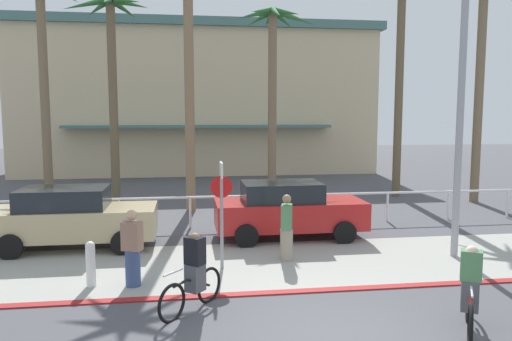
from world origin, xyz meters
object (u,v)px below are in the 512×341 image
at_px(cyclist_red_1, 470,291).
at_px(palm_tree_4, 273,57).
at_px(bollard_0, 91,264).
at_px(pedestrian_1, 132,252).
at_px(cyclist_black_0, 194,274).
at_px(palm_tree_5, 401,45).
at_px(car_tan_1, 72,217).
at_px(streetlight_curb, 467,90).
at_px(stop_sign_bike_lane, 222,200).
at_px(pedestrian_0, 287,230).
at_px(palm_tree_3, 189,18).
at_px(palm_tree_6, 482,39).
at_px(car_red_2, 288,209).
at_px(palm_tree_1, 42,37).
at_px(palm_tree_2, 111,49).

bearing_deg(cyclist_red_1, palm_tree_4, 94.59).
bearing_deg(bollard_0, palm_tree_4, 60.29).
distance_m(palm_tree_4, pedestrian_1, 12.39).
relative_size(bollard_0, cyclist_black_0, 0.67).
height_order(palm_tree_5, cyclist_red_1, palm_tree_5).
distance_m(car_tan_1, cyclist_black_0, 5.83).
relative_size(streetlight_curb, cyclist_black_0, 5.00).
bearing_deg(car_tan_1, stop_sign_bike_lane, -31.52).
distance_m(pedestrian_0, pedestrian_1, 3.89).
distance_m(palm_tree_3, pedestrian_0, 9.75).
bearing_deg(palm_tree_6, palm_tree_5, 142.91).
height_order(car_tan_1, car_red_2, same).
bearing_deg(car_tan_1, palm_tree_6, 19.08).
relative_size(streetlight_curb, car_tan_1, 1.70).
bearing_deg(cyclist_black_0, stop_sign_bike_lane, 73.73).
distance_m(palm_tree_1, car_tan_1, 9.64).
bearing_deg(palm_tree_3, car_tan_1, -123.86).
bearing_deg(stop_sign_bike_lane, car_tan_1, 148.48).
bearing_deg(cyclist_black_0, palm_tree_2, 104.00).
distance_m(palm_tree_4, palm_tree_5, 5.86).
relative_size(palm_tree_5, pedestrian_1, 5.77).
distance_m(palm_tree_4, pedestrian_0, 10.26).
distance_m(palm_tree_2, pedestrian_0, 12.17).
bearing_deg(pedestrian_0, palm_tree_4, 82.19).
height_order(palm_tree_5, car_red_2, palm_tree_5).
distance_m(palm_tree_1, palm_tree_6, 17.78).
height_order(palm_tree_1, palm_tree_6, palm_tree_6).
bearing_deg(pedestrian_0, palm_tree_1, 131.11).
relative_size(streetlight_curb, pedestrian_0, 4.42).
bearing_deg(bollard_0, cyclist_red_1, -24.92).
relative_size(stop_sign_bike_lane, palm_tree_3, 0.26).
distance_m(palm_tree_6, pedestrian_0, 13.45).
distance_m(stop_sign_bike_lane, cyclist_red_1, 5.70).
relative_size(palm_tree_4, car_red_2, 1.84).
distance_m(palm_tree_2, pedestrian_1, 12.25).
distance_m(palm_tree_6, cyclist_red_1, 15.10).
height_order(cyclist_black_0, pedestrian_0, pedestrian_0).
height_order(bollard_0, palm_tree_3, palm_tree_3).
bearing_deg(stop_sign_bike_lane, palm_tree_1, 123.62).
bearing_deg(palm_tree_4, palm_tree_3, -153.05).
distance_m(stop_sign_bike_lane, cyclist_black_0, 2.73).
relative_size(palm_tree_3, car_tan_1, 2.23).
bearing_deg(cyclist_black_0, palm_tree_3, 89.43).
bearing_deg(palm_tree_5, palm_tree_4, -174.79).
distance_m(streetlight_curb, palm_tree_2, 14.05).
bearing_deg(cyclist_red_1, palm_tree_2, 119.03).
height_order(palm_tree_1, cyclist_black_0, palm_tree_1).
relative_size(palm_tree_6, pedestrian_0, 5.53).
xyz_separation_m(palm_tree_1, car_tan_1, (2.48, -7.23, -5.88)).
xyz_separation_m(palm_tree_1, pedestrian_0, (8.06, -9.24, -5.97)).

